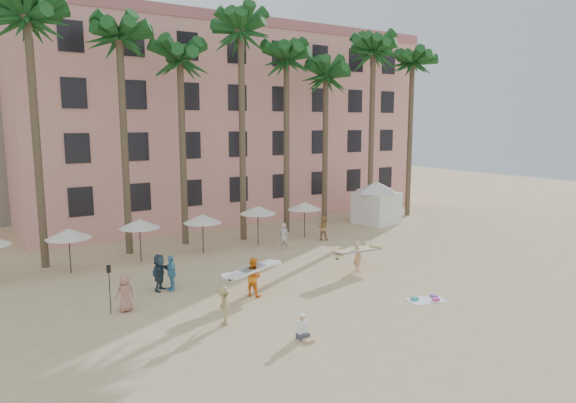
% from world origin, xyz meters
% --- Properties ---
extents(ground, '(120.00, 120.00, 0.00)m').
position_xyz_m(ground, '(0.00, 0.00, 0.00)').
color(ground, '#D1B789').
rests_on(ground, ground).
extents(pink_hotel, '(35.00, 14.00, 16.00)m').
position_xyz_m(pink_hotel, '(7.00, 26.00, 8.00)').
color(pink_hotel, '#DD9586').
rests_on(pink_hotel, ground).
extents(palm_row, '(44.40, 5.40, 16.30)m').
position_xyz_m(palm_row, '(0.51, 15.00, 12.97)').
color(palm_row, brown).
rests_on(palm_row, ground).
extents(umbrella_row, '(22.50, 2.70, 2.73)m').
position_xyz_m(umbrella_row, '(-3.00, 12.50, 2.33)').
color(umbrella_row, '#332B23').
rests_on(umbrella_row, ground).
extents(cabana, '(5.14, 5.14, 3.50)m').
position_xyz_m(cabana, '(15.01, 13.68, 2.07)').
color(cabana, white).
rests_on(cabana, ground).
extents(beach_towel, '(2.01, 1.46, 0.14)m').
position_xyz_m(beach_towel, '(4.24, -1.46, 0.03)').
color(beach_towel, white).
rests_on(beach_towel, ground).
extents(carrier_yellow, '(3.59, 1.36, 1.74)m').
position_xyz_m(carrier_yellow, '(4.62, 3.98, 1.00)').
color(carrier_yellow, '#DEAA7C').
rests_on(carrier_yellow, ground).
extents(carrier_white, '(3.08, 1.49, 1.90)m').
position_xyz_m(carrier_white, '(-2.34, 3.59, 1.01)').
color(carrier_white, orange).
rests_on(carrier_white, ground).
extents(beachgoers, '(16.71, 11.30, 1.87)m').
position_xyz_m(beachgoers, '(-2.93, 6.50, 0.88)').
color(beachgoers, '#A97A46').
rests_on(beachgoers, ground).
extents(paddle, '(0.18, 0.04, 2.23)m').
position_xyz_m(paddle, '(-8.75, 4.83, 1.41)').
color(paddle, black).
rests_on(paddle, ground).
extents(seated_man, '(0.42, 0.74, 0.96)m').
position_xyz_m(seated_man, '(-3.16, -1.88, 0.33)').
color(seated_man, '#3F3F4C').
rests_on(seated_man, ground).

